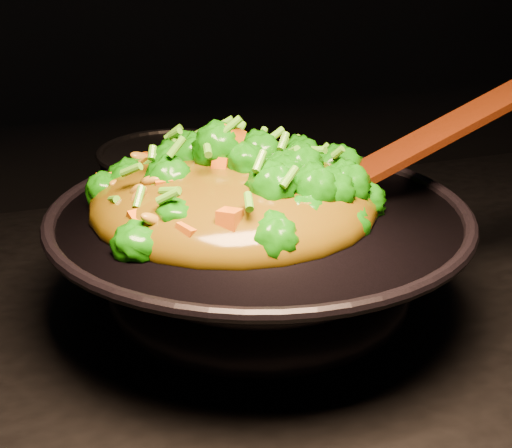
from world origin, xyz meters
name	(u,v)px	position (x,y,z in m)	size (l,w,h in m)	color
wok	(259,266)	(-0.06, 0.05, 0.96)	(0.42, 0.42, 0.12)	black
stir_fry	(233,161)	(-0.08, 0.07, 1.07)	(0.30, 0.30, 0.10)	#157108
spatula	(411,148)	(0.11, 0.05, 1.07)	(0.31, 0.05, 0.01)	#371804
back_pot	(176,188)	(-0.09, 0.32, 0.96)	(0.20, 0.20, 0.11)	black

